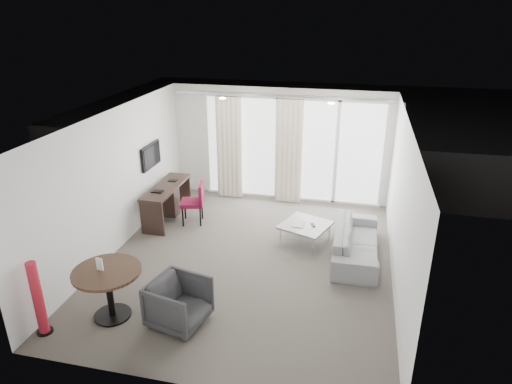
% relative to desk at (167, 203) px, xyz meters
% --- Properties ---
extents(floor, '(5.00, 6.00, 0.00)m').
position_rel_desk_xyz_m(floor, '(2.10, -1.29, -0.38)').
color(floor, '#514C44').
rests_on(floor, ground).
extents(ceiling, '(5.00, 6.00, 0.00)m').
position_rel_desk_xyz_m(ceiling, '(2.10, -1.29, 2.22)').
color(ceiling, white).
rests_on(ceiling, ground).
extents(wall_left, '(0.00, 6.00, 2.60)m').
position_rel_desk_xyz_m(wall_left, '(-0.40, -1.29, 0.92)').
color(wall_left, silver).
rests_on(wall_left, ground).
extents(wall_right, '(0.00, 6.00, 2.60)m').
position_rel_desk_xyz_m(wall_right, '(4.60, -1.29, 0.92)').
color(wall_right, silver).
rests_on(wall_right, ground).
extents(wall_front, '(5.00, 0.00, 2.60)m').
position_rel_desk_xyz_m(wall_front, '(2.10, -4.29, 0.92)').
color(wall_front, silver).
rests_on(wall_front, ground).
extents(window_panel, '(4.00, 0.02, 2.38)m').
position_rel_desk_xyz_m(window_panel, '(2.40, 1.69, 0.82)').
color(window_panel, white).
rests_on(window_panel, ground).
extents(window_frame, '(4.10, 0.06, 2.44)m').
position_rel_desk_xyz_m(window_frame, '(2.40, 1.68, 0.82)').
color(window_frame, white).
rests_on(window_frame, ground).
extents(curtain_left, '(0.60, 0.20, 2.38)m').
position_rel_desk_xyz_m(curtain_left, '(0.95, 1.53, 0.82)').
color(curtain_left, beige).
rests_on(curtain_left, ground).
extents(curtain_right, '(0.60, 0.20, 2.38)m').
position_rel_desk_xyz_m(curtain_right, '(2.35, 1.53, 0.82)').
color(curtain_right, beige).
rests_on(curtain_right, ground).
extents(curtain_track, '(4.80, 0.04, 0.04)m').
position_rel_desk_xyz_m(curtain_track, '(2.10, 1.53, 2.07)').
color(curtain_track, '#B2B2B7').
rests_on(curtain_track, ceiling).
extents(downlight_a, '(0.12, 0.12, 0.02)m').
position_rel_desk_xyz_m(downlight_a, '(1.20, 0.31, 2.21)').
color(downlight_a, '#FFE0B2').
rests_on(downlight_a, ceiling).
extents(downlight_b, '(0.12, 0.12, 0.02)m').
position_rel_desk_xyz_m(downlight_b, '(3.30, 0.31, 2.21)').
color(downlight_b, '#FFE0B2').
rests_on(downlight_b, ceiling).
extents(desk, '(0.50, 1.61, 0.76)m').
position_rel_desk_xyz_m(desk, '(0.00, 0.00, 0.00)').
color(desk, black).
rests_on(desk, floor).
extents(tv, '(0.05, 0.80, 0.50)m').
position_rel_desk_xyz_m(tv, '(-0.35, 0.16, 0.97)').
color(tv, black).
rests_on(tv, wall_left).
extents(desk_chair, '(0.58, 0.55, 0.89)m').
position_rel_desk_xyz_m(desk_chair, '(0.58, -0.05, 0.07)').
color(desk_chair, maroon).
rests_on(desk_chair, floor).
extents(round_table, '(1.09, 1.09, 0.78)m').
position_rel_desk_xyz_m(round_table, '(0.51, -3.27, 0.01)').
color(round_table, '#362215').
rests_on(round_table, floor).
extents(menu_card, '(0.11, 0.03, 0.19)m').
position_rel_desk_xyz_m(menu_card, '(0.42, -3.28, 0.34)').
color(menu_card, white).
rests_on(menu_card, round_table).
extents(red_lamp, '(0.27, 0.27, 1.13)m').
position_rel_desk_xyz_m(red_lamp, '(-0.25, -3.82, 0.19)').
color(red_lamp, '#B01D2C').
rests_on(red_lamp, floor).
extents(tub_armchair, '(0.92, 0.90, 0.70)m').
position_rel_desk_xyz_m(tub_armchair, '(1.55, -3.20, -0.03)').
color(tub_armchair, '#303033').
rests_on(tub_armchair, floor).
extents(coffee_table, '(1.09, 1.09, 0.38)m').
position_rel_desk_xyz_m(coffee_table, '(3.00, -0.36, -0.19)').
color(coffee_table, gray).
rests_on(coffee_table, floor).
extents(remote, '(0.11, 0.18, 0.02)m').
position_rel_desk_xyz_m(remote, '(3.15, -0.38, -0.02)').
color(remote, black).
rests_on(remote, coffee_table).
extents(magazine, '(0.24, 0.30, 0.02)m').
position_rel_desk_xyz_m(magazine, '(2.87, -0.41, -0.02)').
color(magazine, gray).
rests_on(magazine, coffee_table).
extents(sofa, '(0.78, 1.98, 0.58)m').
position_rel_desk_xyz_m(sofa, '(3.97, -0.69, -0.09)').
color(sofa, gray).
rests_on(sofa, floor).
extents(terrace_slab, '(5.60, 3.00, 0.12)m').
position_rel_desk_xyz_m(terrace_slab, '(2.40, 3.21, -0.44)').
color(terrace_slab, '#4D4D50').
rests_on(terrace_slab, ground).
extents(rattan_chair_a, '(0.59, 0.59, 0.75)m').
position_rel_desk_xyz_m(rattan_chair_a, '(3.38, 2.46, -0.00)').
color(rattan_chair_a, '#4D3722').
rests_on(rattan_chair_a, terrace_slab).
extents(rattan_chair_b, '(0.63, 0.63, 0.72)m').
position_rel_desk_xyz_m(rattan_chair_b, '(3.94, 3.14, -0.02)').
color(rattan_chair_b, '#4D3722').
rests_on(rattan_chair_b, terrace_slab).
extents(rattan_table, '(0.56, 0.56, 0.45)m').
position_rel_desk_xyz_m(rattan_table, '(3.01, 3.19, -0.15)').
color(rattan_table, '#4D3722').
rests_on(rattan_table, terrace_slab).
extents(balustrade, '(5.50, 0.06, 1.05)m').
position_rel_desk_xyz_m(balustrade, '(2.40, 4.66, 0.12)').
color(balustrade, '#B2B2B7').
rests_on(balustrade, terrace_slab).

